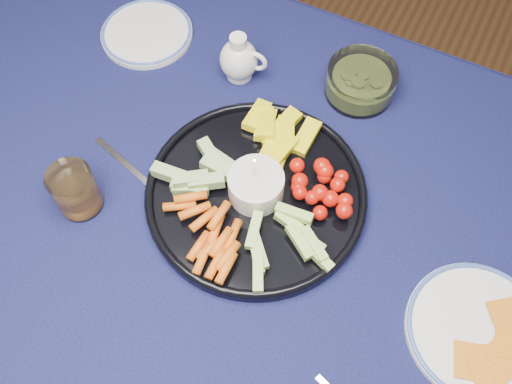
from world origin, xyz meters
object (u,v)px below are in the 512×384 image
at_px(dining_table, 280,269).
at_px(creamer_pitcher, 239,59).
at_px(cheese_plate, 478,330).
at_px(side_plate_extra, 147,33).
at_px(crudite_platter, 254,191).
at_px(juice_tumbler, 76,192).
at_px(pickle_bowl, 360,83).

height_order(dining_table, creamer_pitcher, creamer_pitcher).
height_order(cheese_plate, side_plate_extra, cheese_plate).
relative_size(cheese_plate, side_plate_extra, 1.17).
bearing_deg(side_plate_extra, crudite_platter, -32.88).
xyz_separation_m(cheese_plate, juice_tumbler, (-0.66, -0.09, 0.03)).
distance_m(creamer_pitcher, cheese_plate, 0.63).
bearing_deg(pickle_bowl, creamer_pitcher, -163.72).
height_order(creamer_pitcher, side_plate_extra, creamer_pitcher).
distance_m(dining_table, creamer_pitcher, 0.40).
bearing_deg(cheese_plate, creamer_pitcher, 152.71).
height_order(pickle_bowl, juice_tumbler, juice_tumbler).
bearing_deg(creamer_pitcher, juice_tumbler, -106.18).
bearing_deg(cheese_plate, juice_tumbler, -172.53).
height_order(dining_table, side_plate_extra, side_plate_extra).
bearing_deg(crudite_platter, juice_tumbler, -150.88).
relative_size(crudite_platter, juice_tumbler, 4.22).
bearing_deg(crudite_platter, cheese_plate, -7.90).
distance_m(crudite_platter, cheese_plate, 0.41).
bearing_deg(creamer_pitcher, cheese_plate, -27.29).
distance_m(dining_table, cheese_plate, 0.34).
height_order(pickle_bowl, side_plate_extra, pickle_bowl).
height_order(crudite_platter, side_plate_extra, crudite_platter).
height_order(crudite_platter, creamer_pitcher, crudite_platter).
height_order(pickle_bowl, cheese_plate, pickle_bowl).
bearing_deg(juice_tumbler, cheese_plate, 7.47).
xyz_separation_m(dining_table, crudite_platter, (-0.08, 0.07, 0.11)).
bearing_deg(juice_tumbler, creamer_pitcher, 73.82).
relative_size(dining_table, creamer_pitcher, 16.46).
bearing_deg(pickle_bowl, cheese_plate, -46.51).
xyz_separation_m(crudite_platter, creamer_pitcher, (-0.15, 0.23, 0.02)).
height_order(crudite_platter, cheese_plate, crudite_platter).
xyz_separation_m(creamer_pitcher, pickle_bowl, (0.22, 0.06, -0.02)).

